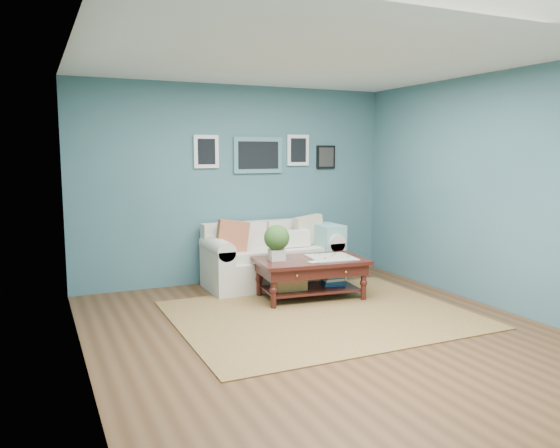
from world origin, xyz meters
TOP-DOWN VIEW (x-y plane):
  - room_shell at (0.01, 0.06)m, footprint 5.00×5.02m
  - area_rug at (0.25, 0.52)m, footprint 3.15×2.52m
  - loveseat at (0.40, 2.02)m, footprint 1.84×0.84m
  - coffee_table at (0.41, 1.20)m, footprint 1.40×0.91m

SIDE VIEW (x-z plane):
  - area_rug at x=0.25m, z-range 0.00..0.01m
  - loveseat at x=0.40m, z-range -0.09..0.86m
  - coffee_table at x=0.41m, z-range -0.05..0.87m
  - room_shell at x=0.01m, z-range 0.01..2.71m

